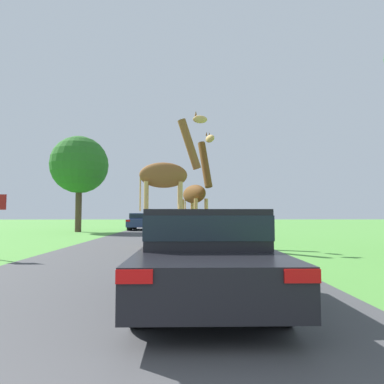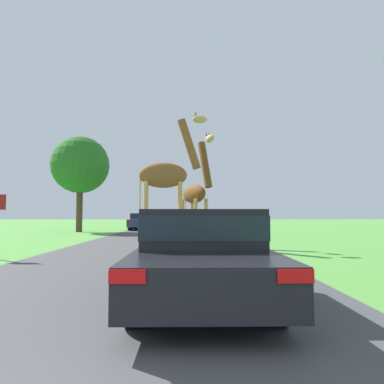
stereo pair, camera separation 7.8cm
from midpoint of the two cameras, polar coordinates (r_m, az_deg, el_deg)
The scene contains 8 objects.
road at distance 30.51m, azimuth -3.14°, elevation -6.06°, with size 7.07×120.00×0.00m.
giraffe_near_road at distance 14.53m, azimuth 0.51°, elevation -0.13°, with size 1.48×2.54×4.56m.
giraffe_companion at distance 12.94m, azimuth -4.29°, elevation 2.60°, with size 2.61×0.85×5.21m.
car_lead_maroon at distance 5.30m, azimuth 1.62°, elevation -9.62°, with size 1.81×4.45×1.32m.
car_queue_right at distance 27.95m, azimuth -8.54°, elevation -4.78°, with size 1.83×4.01×1.33m.
car_queue_left at distance 18.66m, azimuth 2.58°, elevation -5.19°, with size 1.78×4.82×1.43m.
car_far_ahead at distance 30.67m, azimuth -0.05°, elevation -4.66°, with size 1.91×4.58×1.40m.
tree_centre_back at distance 25.88m, azimuth -18.34°, elevation 4.27°, with size 4.09×4.09×6.84m.
Camera 1 is at (0.95, -0.47, 1.26)m, focal length 32.00 mm.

